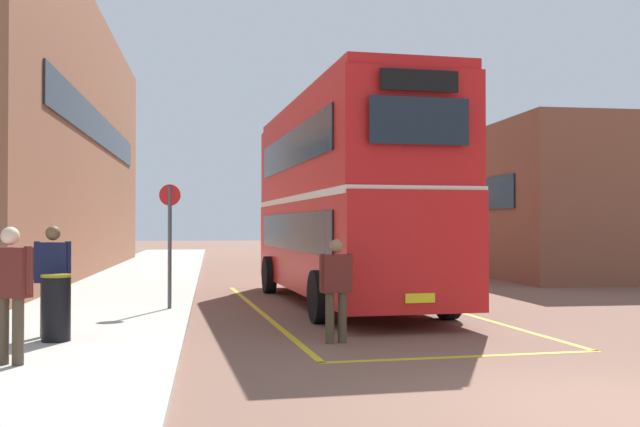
{
  "coord_description": "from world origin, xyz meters",
  "views": [
    {
      "loc": [
        -4.1,
        -6.83,
        1.85
      ],
      "look_at": [
        -1.08,
        13.57,
        2.18
      ],
      "focal_mm": 41.45,
      "sensor_mm": 36.0,
      "label": 1
    }
  ],
  "objects_px": {
    "litter_bin": "(56,308)",
    "bus_stop_sign": "(170,233)",
    "pedestrian_waiting_far": "(11,285)",
    "double_decker_bus": "(344,197)",
    "single_deck_bus": "(345,229)",
    "pedestrian_boarding": "(336,283)",
    "pedestrian_waiting_near": "(52,272)"
  },
  "relations": [
    {
      "from": "pedestrian_waiting_far",
      "to": "bus_stop_sign",
      "type": "height_order",
      "value": "bus_stop_sign"
    },
    {
      "from": "double_decker_bus",
      "to": "pedestrian_boarding",
      "type": "bearing_deg",
      "value": -101.54
    },
    {
      "from": "double_decker_bus",
      "to": "single_deck_bus",
      "type": "relative_size",
      "value": 1.05
    },
    {
      "from": "single_deck_bus",
      "to": "double_decker_bus",
      "type": "bearing_deg",
      "value": -100.44
    },
    {
      "from": "pedestrian_waiting_near",
      "to": "pedestrian_waiting_far",
      "type": "height_order",
      "value": "pedestrian_waiting_near"
    },
    {
      "from": "double_decker_bus",
      "to": "litter_bin",
      "type": "relative_size",
      "value": 10.51
    },
    {
      "from": "double_decker_bus",
      "to": "pedestrian_waiting_near",
      "type": "distance_m",
      "value": 7.71
    },
    {
      "from": "single_deck_bus",
      "to": "pedestrian_boarding",
      "type": "relative_size",
      "value": 6.03
    },
    {
      "from": "pedestrian_waiting_far",
      "to": "double_decker_bus",
      "type": "bearing_deg",
      "value": 53.78
    },
    {
      "from": "double_decker_bus",
      "to": "pedestrian_waiting_near",
      "type": "bearing_deg",
      "value": -136.46
    },
    {
      "from": "pedestrian_boarding",
      "to": "pedestrian_waiting_far",
      "type": "distance_m",
      "value": 4.77
    },
    {
      "from": "litter_bin",
      "to": "bus_stop_sign",
      "type": "height_order",
      "value": "bus_stop_sign"
    },
    {
      "from": "pedestrian_boarding",
      "to": "double_decker_bus",
      "type": "bearing_deg",
      "value": 78.46
    },
    {
      "from": "pedestrian_boarding",
      "to": "bus_stop_sign",
      "type": "xyz_separation_m",
      "value": [
        -2.78,
        4.03,
        0.74
      ]
    },
    {
      "from": "single_deck_bus",
      "to": "litter_bin",
      "type": "height_order",
      "value": "single_deck_bus"
    },
    {
      "from": "double_decker_bus",
      "to": "pedestrian_boarding",
      "type": "xyz_separation_m",
      "value": [
        -1.15,
        -5.62,
        -1.58
      ]
    },
    {
      "from": "double_decker_bus",
      "to": "litter_bin",
      "type": "xyz_separation_m",
      "value": [
        -5.35,
        -5.69,
        -1.88
      ]
    },
    {
      "from": "double_decker_bus",
      "to": "single_deck_bus",
      "type": "bearing_deg",
      "value": 79.56
    },
    {
      "from": "double_decker_bus",
      "to": "pedestrian_waiting_near",
      "type": "xyz_separation_m",
      "value": [
        -5.5,
        -5.22,
        -1.39
      ]
    },
    {
      "from": "single_deck_bus",
      "to": "pedestrian_waiting_near",
      "type": "xyz_separation_m",
      "value": [
        -9.35,
        -26.13,
        -0.52
      ]
    },
    {
      "from": "pedestrian_waiting_near",
      "to": "single_deck_bus",
      "type": "bearing_deg",
      "value": 70.31
    },
    {
      "from": "litter_bin",
      "to": "double_decker_bus",
      "type": "bearing_deg",
      "value": 46.8
    },
    {
      "from": "litter_bin",
      "to": "single_deck_bus",
      "type": "bearing_deg",
      "value": 70.93
    },
    {
      "from": "pedestrian_waiting_far",
      "to": "pedestrian_boarding",
      "type": "bearing_deg",
      "value": 23.63
    },
    {
      "from": "pedestrian_waiting_near",
      "to": "bus_stop_sign",
      "type": "bearing_deg",
      "value": 66.64
    },
    {
      "from": "double_decker_bus",
      "to": "bus_stop_sign",
      "type": "xyz_separation_m",
      "value": [
        -3.93,
        -1.59,
        -0.83
      ]
    },
    {
      "from": "single_deck_bus",
      "to": "pedestrian_boarding",
      "type": "height_order",
      "value": "single_deck_bus"
    },
    {
      "from": "double_decker_bus",
      "to": "bus_stop_sign",
      "type": "bearing_deg",
      "value": -157.95
    },
    {
      "from": "single_deck_bus",
      "to": "bus_stop_sign",
      "type": "distance_m",
      "value": 23.8
    },
    {
      "from": "single_deck_bus",
      "to": "pedestrian_waiting_near",
      "type": "relative_size",
      "value": 5.79
    },
    {
      "from": "pedestrian_waiting_far",
      "to": "litter_bin",
      "type": "relative_size",
      "value": 1.72
    },
    {
      "from": "bus_stop_sign",
      "to": "double_decker_bus",
      "type": "bearing_deg",
      "value": 22.05
    }
  ]
}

